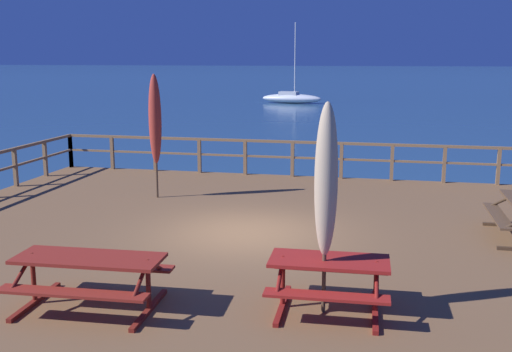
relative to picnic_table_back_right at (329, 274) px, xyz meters
name	(u,v)px	position (x,y,z in m)	size (l,w,h in m)	color
ground_plane	(246,273)	(-2.04, 3.60, -1.45)	(600.00, 600.00, 0.00)	navy
wooden_deck	(246,253)	(-2.04, 3.60, -1.00)	(14.94, 12.51, 0.90)	brown
railing_waterside_far	(293,152)	(-2.04, 9.70, 0.18)	(14.74, 0.10, 1.09)	brown
picnic_table_back_right	(329,274)	(0.00, 0.00, 0.00)	(1.72, 1.46, 0.78)	maroon
picnic_table_front_right	(89,270)	(-3.35, -0.62, 0.01)	(2.17, 1.50, 0.78)	maroon
patio_umbrella_tall_back_left	(326,181)	(-0.06, -0.07, 1.34)	(0.32, 0.32, 2.97)	#4C3828
patio_umbrella_short_back	(155,120)	(-5.00, 6.19, 1.45)	(0.32, 0.32, 3.14)	#4C3828
sailboat_distant	(291,98)	(-8.61, 51.05, -0.94)	(6.19, 2.58, 7.72)	silver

